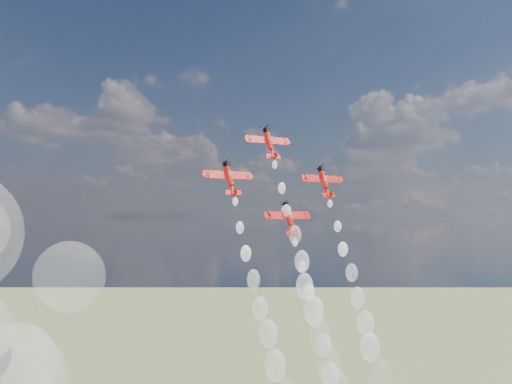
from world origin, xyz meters
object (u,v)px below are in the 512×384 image
Objects in this scene: plane_slot at (289,218)px; plane_right at (324,181)px; plane_lead at (269,142)px; plane_left at (229,177)px.

plane_right is at bearing 15.16° from plane_slot.
plane_slot is (0.00, -6.90, -16.44)m from plane_lead.
plane_lead reaches higher than plane_right.
plane_left is at bearing 180.00° from plane_right.
plane_left is at bearing 164.84° from plane_slot.
plane_left is 25.47m from plane_right.
plane_left reaches higher than plane_slot.
plane_right is at bearing 0.00° from plane_left.
plane_lead is 17.83m from plane_slot.
plane_lead is at bearing 15.16° from plane_left.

